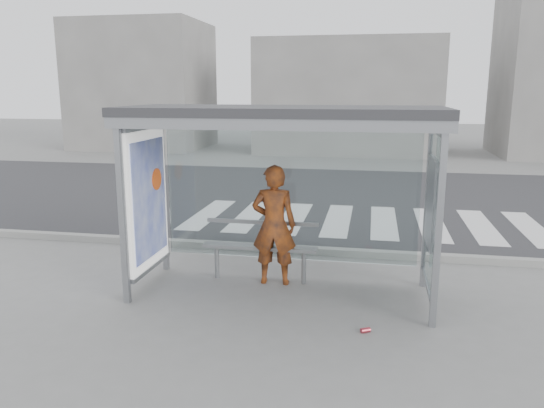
{
  "coord_description": "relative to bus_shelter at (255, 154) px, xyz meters",
  "views": [
    {
      "loc": [
        1.2,
        -6.98,
        2.85
      ],
      "look_at": [
        -0.17,
        0.2,
        1.26
      ],
      "focal_mm": 35.0,
      "sensor_mm": 36.0,
      "label": 1
    }
  ],
  "objects": [
    {
      "name": "crosswalk",
      "position": [
        1.37,
        4.44,
        -1.98
      ],
      "size": [
        7.55,
        3.0,
        0.0
      ],
      "color": "silver",
      "rests_on": "ground"
    },
    {
      "name": "soda_can",
      "position": [
        1.57,
        -1.08,
        -1.95
      ],
      "size": [
        0.13,
        0.11,
        0.06
      ],
      "primitive_type": "cylinder",
      "rotation": [
        0.0,
        1.57,
        0.51
      ],
      "color": "#BF3846",
      "rests_on": "ground"
    },
    {
      "name": "bench",
      "position": [
        -0.04,
        0.44,
        -1.45
      ],
      "size": [
        1.72,
        0.32,
        0.89
      ],
      "color": "slate",
      "rests_on": "ground"
    },
    {
      "name": "bus_shelter",
      "position": [
        0.0,
        0.0,
        0.0
      ],
      "size": [
        4.25,
        1.65,
        2.62
      ],
      "color": "gray",
      "rests_on": "ground"
    },
    {
      "name": "building_center",
      "position": [
        0.37,
        17.94,
        0.52
      ],
      "size": [
        8.0,
        5.0,
        5.0
      ],
      "primitive_type": "cube",
      "color": "slate",
      "rests_on": "ground"
    },
    {
      "name": "building_left",
      "position": [
        -9.63,
        17.94,
        1.02
      ],
      "size": [
        6.0,
        5.0,
        6.0
      ],
      "primitive_type": "cube",
      "color": "slate",
      "rests_on": "ground"
    },
    {
      "name": "ground",
      "position": [
        0.37,
        -0.06,
        -1.98
      ],
      "size": [
        80.0,
        80.0,
        0.0
      ],
      "primitive_type": "plane",
      "color": "slate",
      "rests_on": "ground"
    },
    {
      "name": "person",
      "position": [
        0.19,
        0.35,
        -1.09
      ],
      "size": [
        0.68,
        0.47,
        1.79
      ],
      "primitive_type": "imported",
      "rotation": [
        0.0,
        0.0,
        3.21
      ],
      "color": "#EC3B16",
      "rests_on": "ground"
    },
    {
      "name": "curb",
      "position": [
        0.37,
        1.89,
        -1.92
      ],
      "size": [
        30.0,
        0.18,
        0.12
      ],
      "primitive_type": "cube",
      "color": "gray",
      "rests_on": "ground"
    },
    {
      "name": "road",
      "position": [
        0.37,
        6.94,
        -1.98
      ],
      "size": [
        30.0,
        10.0,
        0.01
      ],
      "primitive_type": "cube",
      "color": "#2D2D30",
      "rests_on": "ground"
    }
  ]
}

